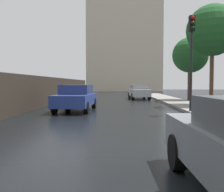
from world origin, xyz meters
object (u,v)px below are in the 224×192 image
(car_silver_near_kerb, at_px, (139,92))
(street_tree_far, at_px, (212,31))
(street_tree_mid, at_px, (190,55))
(traffic_light, at_px, (192,46))
(car_blue_far_ahead, at_px, (76,97))

(car_silver_near_kerb, xyz_separation_m, street_tree_far, (4.09, -7.95, 4.20))
(street_tree_mid, xyz_separation_m, street_tree_far, (0.01, -4.96, 1.03))
(traffic_light, relative_size, street_tree_mid, 0.86)
(street_tree_far, bearing_deg, traffic_light, -121.20)
(car_silver_near_kerb, xyz_separation_m, street_tree_mid, (4.08, -2.99, 3.16))
(street_tree_far, bearing_deg, car_blue_far_ahead, -161.93)
(traffic_light, height_order, street_tree_far, street_tree_far)
(car_blue_far_ahead, bearing_deg, street_tree_far, -160.01)
(car_silver_near_kerb, xyz_separation_m, traffic_light, (1.59, -12.08, 2.61))
(car_silver_near_kerb, height_order, street_tree_mid, street_tree_mid)
(car_blue_far_ahead, xyz_separation_m, street_tree_far, (8.39, 2.74, 4.17))
(traffic_light, xyz_separation_m, street_tree_far, (2.50, 4.13, 1.58))
(traffic_light, xyz_separation_m, street_tree_mid, (2.49, 9.09, 0.55))
(car_silver_near_kerb, height_order, street_tree_far, street_tree_far)
(street_tree_mid, height_order, street_tree_far, street_tree_far)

